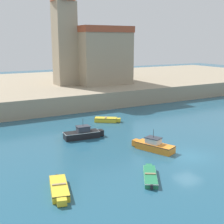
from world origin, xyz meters
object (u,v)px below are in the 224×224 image
Objects in this scene: motorboat_orange_0 at (154,146)px; motorboat_black_2 at (83,134)px; church at (89,52)px; dinghy_green_3 at (150,176)px; dinghy_yellow_5 at (59,188)px; dinghy_yellow_4 at (107,120)px.

motorboat_black_2 is (-4.73, 7.48, 0.03)m from motorboat_orange_0.
motorboat_orange_0 is 0.99× the size of motorboat_black_2.
church is at bearing 75.35° from motorboat_orange_0.
church is (13.44, 40.11, 8.72)m from dinghy_green_3.
motorboat_orange_0 is 12.49m from dinghy_yellow_5.
dinghy_green_3 is 43.20m from church.
dinghy_green_3 is (0.36, -12.89, -0.32)m from motorboat_black_2.
dinghy_yellow_5 is (-7.44, 1.38, 0.07)m from dinghy_green_3.
dinghy_yellow_4 is (1.35, 12.85, -0.19)m from motorboat_orange_0.
dinghy_yellow_4 is 21.41m from dinghy_yellow_5.
motorboat_orange_0 is 1.35× the size of dinghy_yellow_4.
church is at bearing 70.54° from dinghy_yellow_4.
motorboat_orange_0 is 1.07× the size of dinghy_yellow_5.
dinghy_green_3 is 1.13× the size of dinghy_yellow_4.
motorboat_orange_0 is at bearing -57.69° from motorboat_black_2.
motorboat_orange_0 is 12.93m from dinghy_yellow_4.
motorboat_black_2 is at bearing 91.59° from dinghy_green_3.
dinghy_yellow_4 is 0.20× the size of church.
dinghy_yellow_4 is 0.79× the size of dinghy_yellow_5.
motorboat_orange_0 is 36.85m from church.
dinghy_yellow_5 is (-13.17, -16.89, -0.02)m from dinghy_yellow_4.
dinghy_yellow_5 is at bearing -121.62° from motorboat_black_2.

